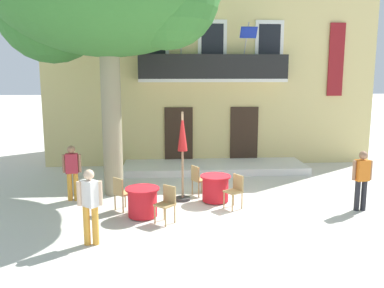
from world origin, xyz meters
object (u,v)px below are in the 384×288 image
cafe_chair_near_tree_0 (198,178)px  cafe_umbrella (182,143)px  cafe_chair_near_tree_1 (235,189)px  pedestrian_near_entrance (362,177)px  ground_planter_left (115,159)px  cafe_table_near_tree (215,188)px  cafe_table_middle (143,202)px  pedestrian_mid_plaza (72,170)px  cafe_chair_middle_0 (122,192)px  cafe_chair_middle_1 (167,202)px  pedestrian_by_tree (90,203)px

cafe_chair_near_tree_0 → cafe_umbrella: cafe_umbrella is taller
cafe_chair_near_tree_1 → pedestrian_near_entrance: 3.33m
ground_planter_left → pedestrian_near_entrance: 8.69m
cafe_table_near_tree → cafe_umbrella: bearing=168.1°
cafe_table_middle → pedestrian_near_entrance: 5.76m
pedestrian_mid_plaza → cafe_chair_near_tree_1: bearing=-12.5°
cafe_chair_near_tree_1 → pedestrian_mid_plaza: pedestrian_mid_plaza is taller
cafe_chair_near_tree_0 → cafe_chair_middle_0: 2.46m
cafe_table_near_tree → cafe_umbrella: (-0.92, 0.19, 1.27)m
cafe_chair_middle_0 → ground_planter_left: 4.73m
cafe_table_middle → cafe_chair_middle_1: 0.77m
cafe_chair_middle_0 → pedestrian_mid_plaza: bearing=145.4°
cafe_chair_middle_1 → cafe_umbrella: size_ratio=0.36×
pedestrian_by_tree → cafe_table_middle: bearing=58.3°
cafe_chair_middle_1 → cafe_table_middle: bearing=144.0°
cafe_chair_near_tree_0 → pedestrian_near_entrance: bearing=-21.3°
cafe_table_middle → pedestrian_near_entrance: pedestrian_near_entrance is taller
cafe_chair_near_tree_1 → cafe_chair_middle_1: 2.08m
pedestrian_by_tree → cafe_umbrella: bearing=54.5°
cafe_chair_near_tree_1 → cafe_chair_middle_1: size_ratio=1.00×
cafe_chair_near_tree_0 → cafe_table_near_tree: bearing=-54.4°
cafe_chair_middle_1 → cafe_umbrella: (0.47, 1.74, 1.14)m
cafe_chair_near_tree_1 → pedestrian_by_tree: 4.09m
cafe_chair_near_tree_1 → cafe_chair_middle_0: size_ratio=1.00×
cafe_chair_near_tree_0 → pedestrian_by_tree: pedestrian_by_tree is taller
cafe_umbrella → pedestrian_by_tree: size_ratio=1.56×
cafe_chair_middle_0 → pedestrian_by_tree: size_ratio=0.55×
cafe_umbrella → cafe_table_near_tree: bearing=-11.9°
cafe_table_middle → pedestrian_by_tree: pedestrian_by_tree is taller
pedestrian_near_entrance → pedestrian_mid_plaza: pedestrian_near_entrance is taller
cafe_table_near_tree → cafe_chair_middle_0: size_ratio=0.95×
cafe_umbrella → pedestrian_by_tree: cafe_umbrella is taller
cafe_table_near_tree → cafe_chair_near_tree_1: (0.46, -0.60, 0.14)m
cafe_table_middle → ground_planter_left: size_ratio=1.17×
cafe_chair_near_tree_1 → pedestrian_near_entrance: (3.28, -0.42, 0.37)m
cafe_umbrella → pedestrian_mid_plaza: 3.23m
cafe_chair_middle_1 → ground_planter_left: (-1.90, 5.61, -0.12)m
cafe_table_near_tree → pedestrian_mid_plaza: pedestrian_mid_plaza is taller
pedestrian_by_tree → pedestrian_near_entrance: bearing=14.3°
cafe_chair_middle_0 → pedestrian_mid_plaza: size_ratio=0.57×
cafe_table_near_tree → cafe_table_middle: size_ratio=1.00×
cafe_table_middle → cafe_umbrella: (1.08, 1.30, 1.27)m
ground_planter_left → pedestrian_near_entrance: size_ratio=0.46×
cafe_chair_near_tree_1 → cafe_umbrella: (-1.38, 0.79, 1.14)m
pedestrian_by_tree → cafe_table_near_tree: bearing=42.3°
cafe_chair_near_tree_0 → cafe_chair_middle_0: bearing=-150.0°
cafe_chair_middle_0 → cafe_umbrella: size_ratio=0.36×
cafe_chair_middle_0 → pedestrian_mid_plaza: 1.84m
cafe_table_middle → cafe_chair_middle_0: (-0.57, 0.49, 0.14)m
cafe_table_middle → pedestrian_mid_plaza: bearing=143.6°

